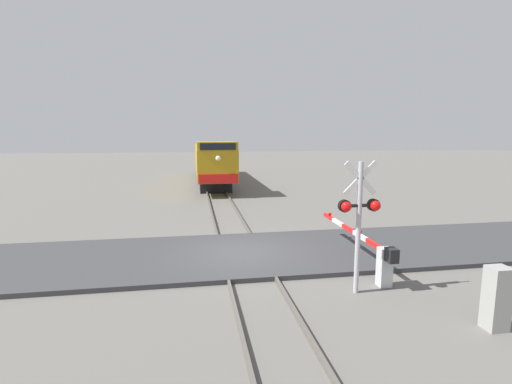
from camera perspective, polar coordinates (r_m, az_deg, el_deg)
The scene contains 8 objects.
ground_plane at distance 13.88m, azimuth -2.20°, elevation -9.72°, with size 160.00×160.00×0.00m, color #605E59.
rail_track_left at distance 13.79m, azimuth -5.20°, elevation -9.55°, with size 0.08×80.00×0.15m, color #59544C.
rail_track_right at distance 13.97m, azimuth 0.76°, elevation -9.28°, with size 0.08×80.00×0.15m, color #59544C.
road_surface at distance 13.86m, azimuth -2.20°, elevation -9.42°, with size 36.00×5.10×0.15m, color #38383A.
locomotive at distance 34.17m, azimuth -6.77°, elevation 4.78°, with size 2.82×18.30×3.87m.
crossing_signal at distance 10.57m, azimuth 15.50°, elevation -3.19°, with size 1.18×0.33×3.72m.
crossing_gate at distance 12.26m, azimuth 17.50°, elevation -8.83°, with size 0.36×5.63×1.26m.
utility_cabinet at distance 10.34m, azimuth 32.83°, elevation -13.49°, with size 0.47×0.43×1.48m, color #999993.
Camera 1 is at (-1.67, -13.05, 4.43)m, focal length 26.21 mm.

